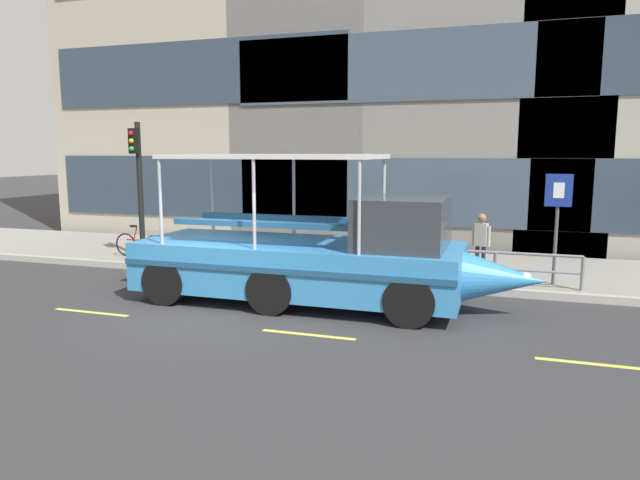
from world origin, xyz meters
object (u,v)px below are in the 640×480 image
parking_sign (558,210)px  leaned_bicycle (140,245)px  pedestrian_near_bow (481,239)px  duck_tour_boat (320,257)px  traffic_light_pole (138,177)px

parking_sign → leaned_bicycle: (-11.60, 0.06, -1.41)m
parking_sign → pedestrian_near_bow: size_ratio=1.62×
leaned_bicycle → pedestrian_near_bow: bearing=1.1°
duck_tour_boat → leaned_bicycle: bearing=157.2°
leaned_bicycle → duck_tour_boat: bearing=-22.8°
pedestrian_near_bow → parking_sign: bearing=-7.9°
parking_sign → leaned_bicycle: bearing=179.7°
leaned_bicycle → duck_tour_boat: size_ratio=0.20×
pedestrian_near_bow → traffic_light_pole: bearing=-177.7°
traffic_light_pole → parking_sign: bearing=0.7°
pedestrian_near_bow → duck_tour_boat: bearing=-137.8°
leaned_bicycle → duck_tour_boat: 7.19m
parking_sign → pedestrian_near_bow: (-1.71, 0.24, -0.81)m
traffic_light_pole → duck_tour_boat: (6.43, -2.58, -1.56)m
parking_sign → traffic_light_pole: bearing=-179.3°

